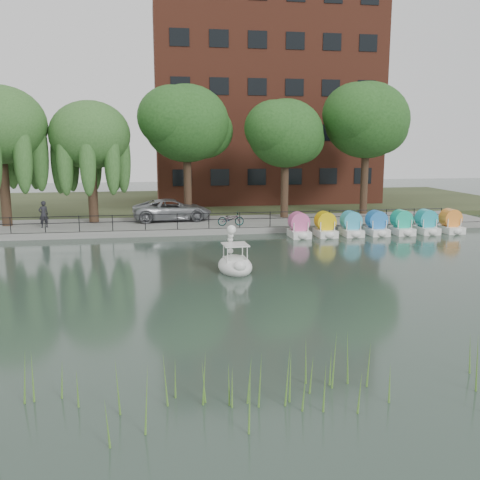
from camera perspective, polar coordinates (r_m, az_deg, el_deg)
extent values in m
plane|color=#3B5046|center=(21.44, 0.41, -5.38)|extent=(120.00, 120.00, 0.00)
cube|color=gray|center=(36.93, -3.78, 1.63)|extent=(40.00, 6.00, 0.40)
cube|color=gray|center=(34.03, -3.30, 0.88)|extent=(40.00, 0.25, 0.40)
cube|color=#47512D|center=(50.77, -5.32, 3.99)|extent=(60.00, 22.00, 0.36)
cylinder|color=black|center=(34.06, -3.35, 2.84)|extent=(32.00, 0.04, 0.04)
cylinder|color=black|center=(34.11, -3.35, 2.18)|extent=(32.00, 0.04, 0.04)
cylinder|color=black|center=(34.12, -3.34, 2.09)|extent=(0.05, 0.05, 1.00)
cube|color=#4C1E16|center=(51.53, 2.54, 14.35)|extent=(20.00, 10.00, 18.00)
cylinder|color=#473323|center=(38.18, -23.77, 4.54)|extent=(0.60, 0.60, 4.20)
ellipsoid|color=#477B38|center=(38.05, -24.27, 11.15)|extent=(5.88, 5.88, 5.00)
cylinder|color=#473323|center=(37.71, -15.43, 4.68)|extent=(0.60, 0.60, 3.80)
ellipsoid|color=#477B38|center=(37.55, -15.72, 10.74)|extent=(5.32, 5.32, 4.52)
cylinder|color=#473323|center=(38.54, -5.60, 5.64)|extent=(0.60, 0.60, 4.50)
ellipsoid|color=#326827|center=(38.43, -5.72, 12.27)|extent=(6.00, 6.00, 5.10)
cylinder|color=#473323|center=(39.15, 4.77, 5.40)|extent=(0.60, 0.60, 4.05)
ellipsoid|color=#326827|center=(39.00, 4.86, 11.27)|extent=(5.40, 5.40, 4.59)
cylinder|color=#473323|center=(42.10, 13.11, 5.98)|extent=(0.60, 0.60, 4.72)
ellipsoid|color=#326827|center=(42.02, 13.38, 12.34)|extent=(6.30, 6.30, 5.36)
imported|color=gray|center=(37.65, -7.24, 3.39)|extent=(3.42, 6.50, 1.75)
imported|color=gray|center=(35.13, -1.00, 2.35)|extent=(0.62, 1.73, 1.00)
imported|color=black|center=(36.51, -20.24, 2.79)|extent=(0.86, 0.78, 1.98)
ellipsoid|color=white|center=(24.35, -0.53, -2.80)|extent=(1.64, 2.48, 0.53)
cube|color=white|center=(24.20, -0.49, -2.23)|extent=(1.03, 1.12, 0.27)
cube|color=white|center=(24.09, -0.51, -0.49)|extent=(1.18, 1.26, 0.05)
ellipsoid|color=white|center=(23.32, -0.02, -2.83)|extent=(0.58, 0.47, 0.50)
sphere|color=white|center=(24.81, -0.92, 1.13)|extent=(0.43, 0.43, 0.43)
cone|color=black|center=(25.09, -1.04, 1.17)|extent=(0.19, 0.24, 0.18)
cylinder|color=yellow|center=(24.97, -0.99, 1.14)|extent=(0.24, 0.10, 0.23)
cube|color=white|center=(33.39, 6.32, 0.68)|extent=(1.15, 1.70, 0.44)
cylinder|color=#DB599B|center=(33.37, 6.30, 1.95)|extent=(0.90, 1.20, 0.90)
cube|color=white|center=(33.89, 9.09, 0.76)|extent=(1.15, 1.70, 0.44)
cylinder|color=yellow|center=(33.87, 9.07, 2.00)|extent=(0.90, 1.20, 0.90)
cube|color=white|center=(34.46, 11.77, 0.83)|extent=(1.15, 1.70, 0.44)
cylinder|color=#39A9D0|center=(34.44, 11.76, 2.05)|extent=(0.90, 1.20, 0.90)
cube|color=white|center=(35.10, 14.37, 0.89)|extent=(1.15, 1.70, 0.44)
cylinder|color=#297BD3|center=(35.08, 14.35, 2.10)|extent=(0.90, 1.20, 0.90)
cube|color=white|center=(35.81, 16.86, 0.96)|extent=(1.15, 1.70, 0.44)
cylinder|color=#18BB92|center=(35.79, 16.85, 2.13)|extent=(0.90, 1.20, 0.90)
cube|color=white|center=(36.59, 19.25, 1.01)|extent=(1.15, 1.70, 0.44)
cylinder|color=#24A5B5|center=(36.57, 19.25, 2.17)|extent=(0.90, 1.20, 0.90)
cube|color=white|center=(37.43, 21.54, 1.07)|extent=(1.15, 1.70, 0.44)
cylinder|color=orange|center=(37.41, 21.54, 2.20)|extent=(0.90, 1.20, 0.90)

